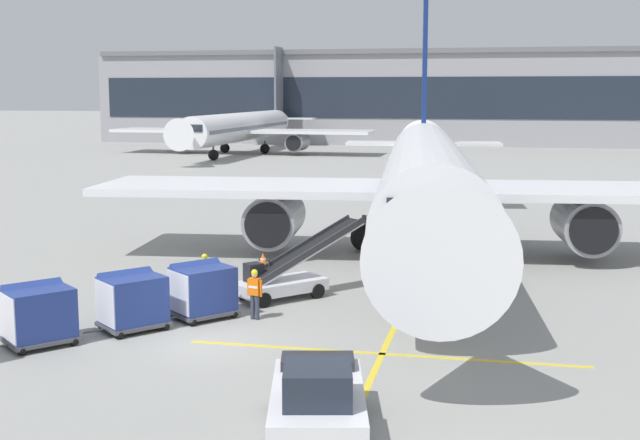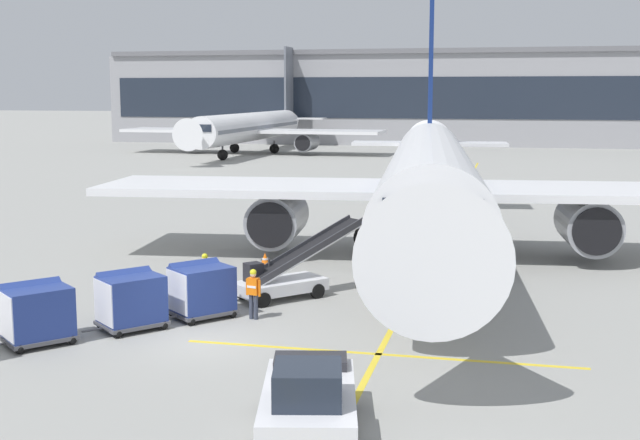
{
  "view_description": "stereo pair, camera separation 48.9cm",
  "coord_description": "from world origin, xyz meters",
  "px_view_note": "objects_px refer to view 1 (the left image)",
  "views": [
    {
      "loc": [
        8.75,
        -23.91,
        7.68
      ],
      "look_at": [
        2.31,
        6.34,
        2.97
      ],
      "focal_mm": 47.16,
      "sensor_mm": 36.0,
      "label": 1
    },
    {
      "loc": [
        9.22,
        -23.81,
        7.68
      ],
      "look_at": [
        2.31,
        6.34,
        2.97
      ],
      "focal_mm": 47.16,
      "sensor_mm": 36.0,
      "label": 2
    }
  ],
  "objects_px": {
    "belt_loader": "(286,276)",
    "ground_crew_by_carts": "(205,273)",
    "baggage_cart_third": "(38,313)",
    "pushback_tug": "(318,399)",
    "ground_crew_marshaller": "(255,291)",
    "parked_airplane": "(427,179)",
    "baggage_cart_lead": "(202,289)",
    "distant_airplane": "(242,127)",
    "ground_crew_by_loader": "(201,284)",
    "safety_cone_engine_keepout": "(263,260)",
    "baggage_cart_second": "(132,300)"
  },
  "relations": [
    {
      "from": "ground_crew_by_carts",
      "to": "safety_cone_engine_keepout",
      "type": "height_order",
      "value": "ground_crew_by_carts"
    },
    {
      "from": "baggage_cart_second",
      "to": "ground_crew_by_loader",
      "type": "height_order",
      "value": "baggage_cart_second"
    },
    {
      "from": "pushback_tug",
      "to": "parked_airplane",
      "type": "bearing_deg",
      "value": 88.47
    },
    {
      "from": "ground_crew_by_loader",
      "to": "ground_crew_by_carts",
      "type": "xyz_separation_m",
      "value": [
        -0.46,
        1.74,
        0.0
      ]
    },
    {
      "from": "belt_loader",
      "to": "pushback_tug",
      "type": "relative_size",
      "value": 1.02
    },
    {
      "from": "baggage_cart_third",
      "to": "distant_airplane",
      "type": "distance_m",
      "value": 81.28
    },
    {
      "from": "baggage_cart_second",
      "to": "ground_crew_by_loader",
      "type": "xyz_separation_m",
      "value": [
        1.42,
        2.59,
        -0.0
      ]
    },
    {
      "from": "baggage_cart_lead",
      "to": "safety_cone_engine_keepout",
      "type": "distance_m",
      "value": 8.47
    },
    {
      "from": "pushback_tug",
      "to": "ground_crew_by_carts",
      "type": "relative_size",
      "value": 2.72
    },
    {
      "from": "parked_airplane",
      "to": "ground_crew_by_loader",
      "type": "xyz_separation_m",
      "value": [
        -6.87,
        -12.02,
        -2.66
      ]
    },
    {
      "from": "ground_crew_by_loader",
      "to": "parked_airplane",
      "type": "bearing_deg",
      "value": 60.27
    },
    {
      "from": "baggage_cart_second",
      "to": "distant_airplane",
      "type": "xyz_separation_m",
      "value": [
        -20.12,
        77.05,
        2.33
      ]
    },
    {
      "from": "parked_airplane",
      "to": "pushback_tug",
      "type": "relative_size",
      "value": 8.76
    },
    {
      "from": "belt_loader",
      "to": "ground_crew_by_loader",
      "type": "xyz_separation_m",
      "value": [
        -2.42,
        -2.63,
        0.15
      ]
    },
    {
      "from": "safety_cone_engine_keepout",
      "to": "parked_airplane",
      "type": "bearing_deg",
      "value": 32.29
    },
    {
      "from": "ground_crew_by_carts",
      "to": "distant_airplane",
      "type": "bearing_deg",
      "value": 106.16
    },
    {
      "from": "belt_loader",
      "to": "ground_crew_by_carts",
      "type": "bearing_deg",
      "value": -162.93
    },
    {
      "from": "baggage_cart_lead",
      "to": "safety_cone_engine_keepout",
      "type": "height_order",
      "value": "baggage_cart_lead"
    },
    {
      "from": "baggage_cart_third",
      "to": "safety_cone_engine_keepout",
      "type": "height_order",
      "value": "baggage_cart_third"
    },
    {
      "from": "parked_airplane",
      "to": "distant_airplane",
      "type": "relative_size",
      "value": 0.97
    },
    {
      "from": "ground_crew_marshaller",
      "to": "pushback_tug",
      "type": "bearing_deg",
      "value": -65.44
    },
    {
      "from": "belt_loader",
      "to": "safety_cone_engine_keepout",
      "type": "height_order",
      "value": "belt_loader"
    },
    {
      "from": "belt_loader",
      "to": "ground_crew_by_loader",
      "type": "distance_m",
      "value": 3.57
    },
    {
      "from": "ground_crew_marshaller",
      "to": "baggage_cart_lead",
      "type": "bearing_deg",
      "value": -175.22
    },
    {
      "from": "baggage_cart_lead",
      "to": "distant_airplane",
      "type": "height_order",
      "value": "distant_airplane"
    },
    {
      "from": "parked_airplane",
      "to": "ground_crew_marshaller",
      "type": "distance_m",
      "value": 13.7
    },
    {
      "from": "baggage_cart_third",
      "to": "ground_crew_by_carts",
      "type": "xyz_separation_m",
      "value": [
        3.04,
        6.5,
        -0.0
      ]
    },
    {
      "from": "baggage_cart_lead",
      "to": "ground_crew_marshaller",
      "type": "relative_size",
      "value": 1.49
    },
    {
      "from": "ground_crew_marshaller",
      "to": "ground_crew_by_carts",
      "type": "bearing_deg",
      "value": 138.62
    },
    {
      "from": "safety_cone_engine_keepout",
      "to": "distant_airplane",
      "type": "xyz_separation_m",
      "value": [
        -21.61,
        66.73,
        3.0
      ]
    },
    {
      "from": "baggage_cart_second",
      "to": "baggage_cart_lead",
      "type": "bearing_deg",
      "value": 47.46
    },
    {
      "from": "baggage_cart_lead",
      "to": "baggage_cart_third",
      "type": "bearing_deg",
      "value": -133.24
    },
    {
      "from": "belt_loader",
      "to": "baggage_cart_third",
      "type": "distance_m",
      "value": 9.47
    },
    {
      "from": "pushback_tug",
      "to": "ground_crew_by_carts",
      "type": "bearing_deg",
      "value": 120.7
    },
    {
      "from": "baggage_cart_third",
      "to": "pushback_tug",
      "type": "height_order",
      "value": "baggage_cart_third"
    },
    {
      "from": "baggage_cart_third",
      "to": "pushback_tug",
      "type": "relative_size",
      "value": 0.55
    },
    {
      "from": "baggage_cart_lead",
      "to": "ground_crew_marshaller",
      "type": "distance_m",
      "value": 1.84
    },
    {
      "from": "parked_airplane",
      "to": "pushback_tug",
      "type": "bearing_deg",
      "value": -91.53
    },
    {
      "from": "parked_airplane",
      "to": "baggage_cart_third",
      "type": "xyz_separation_m",
      "value": [
        -10.37,
        -16.78,
        -2.66
      ]
    },
    {
      "from": "belt_loader",
      "to": "safety_cone_engine_keepout",
      "type": "relative_size",
      "value": 7.15
    },
    {
      "from": "parked_airplane",
      "to": "baggage_cart_second",
      "type": "xyz_separation_m",
      "value": [
        -8.28,
        -14.61,
        -2.66
      ]
    },
    {
      "from": "baggage_cart_third",
      "to": "ground_crew_marshaller",
      "type": "height_order",
      "value": "baggage_cart_third"
    },
    {
      "from": "baggage_cart_second",
      "to": "ground_crew_by_carts",
      "type": "relative_size",
      "value": 1.49
    },
    {
      "from": "baggage_cart_second",
      "to": "safety_cone_engine_keepout",
      "type": "bearing_deg",
      "value": 81.77
    },
    {
      "from": "belt_loader",
      "to": "distant_airplane",
      "type": "bearing_deg",
      "value": 108.44
    },
    {
      "from": "baggage_cart_lead",
      "to": "pushback_tug",
      "type": "height_order",
      "value": "baggage_cart_lead"
    },
    {
      "from": "distant_airplane",
      "to": "ground_crew_by_loader",
      "type": "bearing_deg",
      "value": -73.87
    },
    {
      "from": "belt_loader",
      "to": "ground_crew_marshaller",
      "type": "xyz_separation_m",
      "value": [
        -0.28,
        -3.18,
        0.15
      ]
    },
    {
      "from": "pushback_tug",
      "to": "ground_crew_by_loader",
      "type": "distance_m",
      "value": 11.5
    },
    {
      "from": "parked_airplane",
      "to": "ground_crew_by_loader",
      "type": "height_order",
      "value": "parked_airplane"
    }
  ]
}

